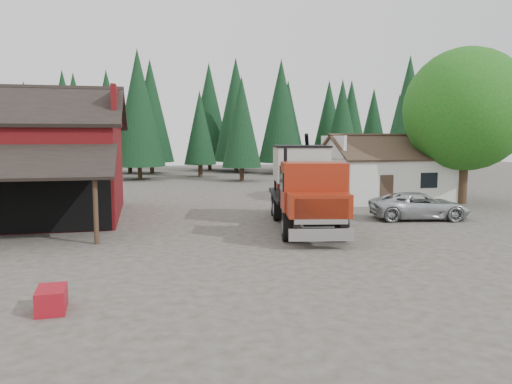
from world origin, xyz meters
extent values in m
plane|color=#413B33|center=(0.00, 0.00, 0.00)|extent=(120.00, 120.00, 0.00)
cube|color=#5E0F13|center=(-11.00, 10.00, 2.50)|extent=(12.00, 10.00, 5.00)
cube|color=black|center=(-11.00, 12.50, 6.00)|extent=(12.80, 5.53, 2.35)
cube|color=#5E0F13|center=(-5.00, 10.00, 6.00)|extent=(0.25, 7.00, 2.00)
cylinder|color=#382619|center=(-5.60, 2.10, 1.40)|extent=(0.20, 0.20, 2.80)
cube|color=silver|center=(13.00, 13.00, 1.50)|extent=(8.00, 6.00, 3.00)
cube|color=#38281E|center=(13.00, 11.50, 3.75)|extent=(8.60, 3.42, 1.80)
cube|color=#38281E|center=(13.00, 14.50, 3.75)|extent=(8.60, 3.42, 1.80)
cube|color=silver|center=(9.00, 13.00, 3.75)|extent=(0.20, 4.20, 1.50)
cube|color=silver|center=(17.00, 13.00, 3.75)|extent=(0.20, 4.20, 1.50)
cube|color=#38281E|center=(11.50, 9.98, 1.00)|extent=(0.90, 0.06, 2.00)
cube|color=black|center=(14.50, 9.98, 1.60)|extent=(1.20, 0.06, 1.00)
cylinder|color=#382619|center=(17.00, 10.00, 1.60)|extent=(0.60, 0.60, 3.20)
sphere|color=#166116|center=(17.00, 10.00, 6.20)|extent=(8.00, 8.00, 8.00)
sphere|color=#166116|center=(15.80, 10.80, 5.00)|extent=(4.40, 4.40, 4.40)
sphere|color=#166116|center=(18.00, 9.20, 5.30)|extent=(4.80, 4.80, 4.80)
cylinder|color=#382619|center=(6.00, 30.00, 0.80)|extent=(0.44, 0.44, 1.60)
cone|color=black|center=(6.00, 30.00, 5.90)|extent=(3.96, 3.96, 9.00)
cylinder|color=#382619|center=(22.00, 26.00, 0.80)|extent=(0.44, 0.44, 1.60)
cone|color=black|center=(22.00, 26.00, 6.90)|extent=(4.84, 4.84, 11.00)
cylinder|color=#382619|center=(-4.00, 34.00, 0.80)|extent=(0.44, 0.44, 1.60)
cone|color=black|center=(-4.00, 34.00, 7.40)|extent=(5.28, 5.28, 12.00)
cylinder|color=black|center=(2.23, 0.93, 0.61)|extent=(0.61, 1.28, 1.23)
cylinder|color=black|center=(4.53, 0.49, 0.61)|extent=(0.61, 1.28, 1.23)
cylinder|color=black|center=(3.22, 6.19, 0.61)|extent=(0.61, 1.28, 1.23)
cylinder|color=black|center=(5.52, 5.76, 0.61)|extent=(0.61, 1.28, 1.23)
cylinder|color=black|center=(3.51, 7.73, 0.61)|extent=(0.61, 1.28, 1.23)
cylinder|color=black|center=(5.81, 7.29, 0.61)|extent=(0.61, 1.28, 1.23)
cube|color=black|center=(4.04, 4.22, 1.06)|extent=(2.99, 9.66, 0.45)
cube|color=silver|center=(3.06, -0.99, 0.61)|extent=(2.56, 0.67, 0.50)
cube|color=silver|center=(3.08, -0.88, 1.51)|extent=(2.10, 0.50, 1.00)
cube|color=maroon|center=(3.20, -0.22, 1.67)|extent=(2.74, 1.89, 0.95)
cube|color=maroon|center=(3.47, 1.20, 2.29)|extent=(2.98, 2.36, 2.06)
cube|color=black|center=(3.31, 0.33, 2.62)|extent=(2.32, 0.52, 1.00)
cylinder|color=black|center=(2.56, 2.40, 2.90)|extent=(0.18, 0.18, 2.01)
cube|color=black|center=(3.68, 2.30, 2.23)|extent=(2.71, 0.64, 1.79)
cube|color=black|center=(4.33, 5.75, 1.36)|extent=(4.00, 6.89, 0.18)
cube|color=beige|center=(4.33, 5.75, 3.01)|extent=(3.21, 4.10, 1.79)
cone|color=beige|center=(4.33, 5.75, 1.90)|extent=(2.87, 2.87, 0.78)
cube|color=black|center=(4.33, 5.75, 3.93)|extent=(3.34, 4.23, 0.09)
cylinder|color=black|center=(5.28, 7.17, 2.90)|extent=(1.25, 2.31, 3.41)
cube|color=maroon|center=(4.17, 8.51, 1.67)|extent=(0.82, 1.00, 0.50)
cylinder|color=silver|center=(4.87, 1.68, 0.95)|extent=(0.82, 1.21, 0.63)
imported|color=#B4B8BD|center=(10.78, 4.85, 0.72)|extent=(5.57, 3.34, 1.45)
cube|color=maroon|center=(-6.00, -6.00, 0.30)|extent=(0.77, 1.14, 0.60)
camera|label=1|loc=(-3.65, -19.07, 4.38)|focal=35.00mm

